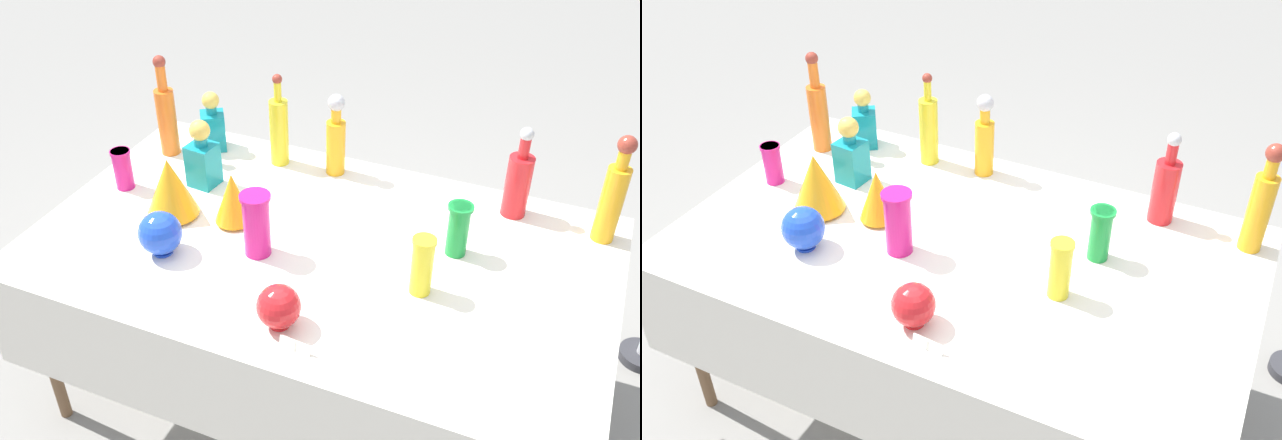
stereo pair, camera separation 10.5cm
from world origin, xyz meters
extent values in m
plane|color=gray|center=(0.00, 0.00, 0.00)|extent=(40.00, 40.00, 0.00)
cube|color=white|center=(0.00, 0.00, 0.74)|extent=(1.95, 1.15, 0.03)
cube|color=white|center=(0.00, -0.58, 0.56)|extent=(1.95, 0.01, 0.40)
cylinder|color=brown|center=(-0.87, -0.48, 0.36)|extent=(0.04, 0.04, 0.73)
cylinder|color=brown|center=(-0.87, 0.48, 0.36)|extent=(0.04, 0.04, 0.73)
cylinder|color=brown|center=(0.87, 0.48, 0.36)|extent=(0.04, 0.04, 0.73)
cylinder|color=orange|center=(0.88, 0.41, 0.90)|extent=(0.08, 0.08, 0.28)
cylinder|color=orange|center=(0.88, 0.41, 1.07)|extent=(0.04, 0.04, 0.07)
sphere|color=maroon|center=(0.88, 0.41, 1.13)|extent=(0.06, 0.06, 0.06)
cylinder|color=orange|center=(-0.81, 0.33, 0.90)|extent=(0.08, 0.08, 0.28)
cylinder|color=orange|center=(-0.81, 0.33, 1.09)|extent=(0.04, 0.04, 0.10)
sphere|color=maroon|center=(-0.81, 0.33, 1.15)|extent=(0.05, 0.05, 0.05)
cylinder|color=orange|center=(-0.13, 0.45, 0.87)|extent=(0.07, 0.07, 0.22)
cylinder|color=orange|center=(-0.13, 0.45, 1.01)|extent=(0.04, 0.04, 0.06)
sphere|color=#B2B2B7|center=(-0.13, 0.45, 1.06)|extent=(0.06, 0.06, 0.06)
cylinder|color=yellow|center=(-0.36, 0.44, 0.89)|extent=(0.07, 0.07, 0.27)
cylinder|color=yellow|center=(-0.36, 0.44, 1.07)|extent=(0.03, 0.03, 0.08)
sphere|color=maroon|center=(-0.36, 0.44, 1.12)|extent=(0.04, 0.04, 0.04)
cylinder|color=red|center=(0.57, 0.44, 0.88)|extent=(0.09, 0.09, 0.23)
cylinder|color=red|center=(0.57, 0.44, 1.03)|extent=(0.04, 0.04, 0.08)
sphere|color=#B2B2B7|center=(0.57, 0.44, 1.08)|extent=(0.05, 0.05, 0.05)
cube|color=teal|center=(-0.66, 0.44, 0.84)|extent=(0.13, 0.13, 0.16)
cylinder|color=teal|center=(-0.66, 0.44, 0.94)|extent=(0.04, 0.04, 0.04)
sphere|color=gold|center=(-0.66, 0.44, 0.98)|extent=(0.07, 0.07, 0.07)
cube|color=teal|center=(-0.56, 0.18, 0.84)|extent=(0.11, 0.11, 0.17)
cylinder|color=teal|center=(-0.56, 0.18, 0.95)|extent=(0.05, 0.05, 0.04)
sphere|color=gold|center=(-0.56, 0.18, 0.99)|extent=(0.08, 0.08, 0.08)
cylinder|color=yellow|center=(0.38, -0.10, 0.86)|extent=(0.07, 0.07, 0.20)
cylinder|color=yellow|center=(0.38, -0.10, 0.96)|extent=(0.07, 0.07, 0.01)
cylinder|color=#198C38|center=(0.43, 0.13, 0.85)|extent=(0.07, 0.07, 0.19)
cylinder|color=#198C38|center=(0.43, 0.13, 0.94)|extent=(0.08, 0.08, 0.01)
cylinder|color=#C61972|center=(-0.17, -0.12, 0.87)|extent=(0.09, 0.09, 0.23)
cylinder|color=#C61972|center=(-0.17, -0.12, 0.98)|extent=(0.10, 0.10, 0.01)
cylinder|color=#C61972|center=(-0.82, 0.04, 0.84)|extent=(0.07, 0.07, 0.16)
cylinder|color=#C61972|center=(-0.82, 0.04, 0.91)|extent=(0.08, 0.08, 0.01)
cylinder|color=orange|center=(-0.33, 0.00, 0.77)|extent=(0.07, 0.07, 0.01)
cone|color=orange|center=(-0.33, 0.00, 0.86)|extent=(0.14, 0.14, 0.19)
cylinder|color=orange|center=(-0.55, -0.05, 0.77)|extent=(0.09, 0.09, 0.01)
cone|color=orange|center=(-0.55, -0.05, 0.88)|extent=(0.19, 0.19, 0.22)
cylinder|color=blue|center=(-0.46, -0.25, 0.76)|extent=(0.07, 0.07, 0.01)
sphere|color=blue|center=(-0.46, -0.25, 0.84)|extent=(0.15, 0.15, 0.15)
cylinder|color=red|center=(0.05, -0.41, 0.76)|extent=(0.06, 0.06, 0.01)
sphere|color=red|center=(0.05, -0.41, 0.83)|extent=(0.13, 0.13, 0.13)
cube|color=white|center=(0.15, -0.48, 0.78)|extent=(0.06, 0.02, 0.03)
cube|color=white|center=(0.11, -0.48, 0.78)|extent=(0.05, 0.02, 0.04)
camera|label=1|loc=(0.76, -1.77, 2.23)|focal=40.00mm
camera|label=2|loc=(0.85, -1.73, 2.23)|focal=40.00mm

